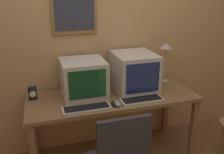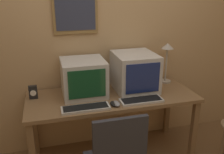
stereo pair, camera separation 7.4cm
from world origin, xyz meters
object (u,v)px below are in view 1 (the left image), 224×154
(keyboard_main, at_px, (87,108))
(keyboard_side, at_px, (142,100))
(desk_lamp, at_px, (166,54))
(monitor_left, at_px, (83,78))
(monitor_right, at_px, (134,72))
(mouse_near_keyboard, at_px, (117,104))
(desk_clock, at_px, (33,93))
(mouse_far_corner, at_px, (114,104))

(keyboard_main, bearing_deg, keyboard_side, 2.03)
(desk_lamp, bearing_deg, monitor_left, -174.08)
(monitor_right, xyz_separation_m, mouse_near_keyboard, (-0.30, -0.33, -0.18))
(desk_lamp, bearing_deg, desk_clock, -176.88)
(keyboard_side, xyz_separation_m, mouse_near_keyboard, (-0.26, -0.02, 0.01))
(keyboard_side, relative_size, desk_lamp, 0.91)
(monitor_right, bearing_deg, monitor_left, 178.66)
(mouse_far_corner, relative_size, desk_lamp, 0.24)
(monitor_left, relative_size, desk_clock, 3.26)
(desk_lamp, bearing_deg, monitor_right, -165.08)
(desk_clock, xyz_separation_m, desk_lamp, (1.47, 0.08, 0.27))
(monitor_left, bearing_deg, desk_clock, 177.68)
(desk_clock, bearing_deg, mouse_far_corner, -26.41)
(monitor_left, bearing_deg, keyboard_side, -33.15)
(monitor_left, height_order, desk_clock, monitor_left)
(monitor_left, height_order, monitor_right, monitor_right)
(monitor_left, xyz_separation_m, mouse_far_corner, (0.22, -0.34, -0.16))
(monitor_left, distance_m, monitor_right, 0.54)
(monitor_right, bearing_deg, desk_clock, 178.19)
(monitor_right, distance_m, keyboard_main, 0.70)
(keyboard_side, distance_m, desk_clock, 1.06)
(mouse_near_keyboard, distance_m, mouse_far_corner, 0.03)
(monitor_left, distance_m, keyboard_main, 0.39)
(keyboard_main, xyz_separation_m, mouse_near_keyboard, (0.29, 0.00, 0.01))
(mouse_near_keyboard, bearing_deg, monitor_right, 48.45)
(monitor_right, height_order, keyboard_side, monitor_right)
(keyboard_main, distance_m, mouse_near_keyboard, 0.29)
(mouse_near_keyboard, xyz_separation_m, desk_clock, (-0.75, 0.37, 0.05))
(monitor_left, bearing_deg, desk_lamp, 5.92)
(monitor_right, distance_m, desk_lamp, 0.46)
(keyboard_main, distance_m, mouse_far_corner, 0.26)
(keyboard_side, xyz_separation_m, desk_lamp, (0.46, 0.43, 0.32))
(keyboard_main, distance_m, keyboard_side, 0.55)
(keyboard_side, bearing_deg, keyboard_main, -177.97)
(mouse_far_corner, relative_size, desk_clock, 0.82)
(monitor_left, distance_m, desk_lamp, 0.98)
(monitor_right, xyz_separation_m, desk_clock, (-1.04, 0.03, -0.13))
(monitor_right, bearing_deg, desk_lamp, 14.92)
(monitor_right, distance_m, mouse_near_keyboard, 0.48)
(keyboard_main, relative_size, desk_lamp, 0.96)
(monitor_left, height_order, keyboard_side, monitor_left)
(mouse_near_keyboard, height_order, desk_clock, desk_clock)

